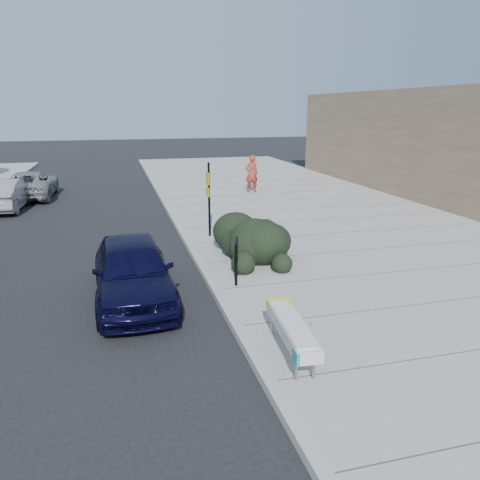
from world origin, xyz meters
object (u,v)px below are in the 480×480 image
(bench, at_px, (292,328))
(suv_silver, at_px, (30,185))
(bike_rack, at_px, (236,256))
(sign_post, at_px, (209,195))
(wagon_silver, at_px, (6,194))
(sedan_navy, at_px, (133,270))
(pedestrian, at_px, (252,174))

(bench, bearing_deg, suv_silver, 115.97)
(bench, xyz_separation_m, bike_rack, (0.00, 3.75, 0.13))
(sign_post, distance_m, wagon_silver, 10.44)
(sign_post, xyz_separation_m, sedan_navy, (-2.67, -4.53, -0.82))
(bike_rack, bearing_deg, pedestrian, 87.65)
(bench, bearing_deg, sedan_navy, 130.49)
(pedestrian, bearing_deg, bike_rack, 65.70)
(pedestrian, bearing_deg, wagon_silver, -2.89)
(bike_rack, relative_size, suv_silver, 0.22)
(sign_post, relative_size, wagon_silver, 0.59)
(bike_rack, height_order, suv_silver, suv_silver)
(wagon_silver, xyz_separation_m, pedestrian, (11.31, 0.66, 0.40))
(bench, relative_size, bike_rack, 2.03)
(suv_silver, xyz_separation_m, pedestrian, (10.72, -2.03, 0.42))
(sedan_navy, bearing_deg, bike_rack, 3.81)
(sign_post, distance_m, sedan_navy, 5.32)
(wagon_silver, height_order, pedestrian, pedestrian)
(wagon_silver, relative_size, suv_silver, 0.87)
(bench, bearing_deg, wagon_silver, 121.07)
(bench, xyz_separation_m, sedan_navy, (-2.49, 3.52, 0.08))
(bike_rack, distance_m, wagon_silver, 13.62)
(suv_silver, bearing_deg, pedestrian, 170.44)
(sign_post, height_order, pedestrian, sign_post)
(bike_rack, distance_m, sign_post, 4.37)
(bench, height_order, pedestrian, pedestrian)
(bike_rack, xyz_separation_m, pedestrian, (3.95, 12.13, 0.30))
(sedan_navy, relative_size, suv_silver, 0.90)
(bike_rack, bearing_deg, bench, -74.33)
(sign_post, relative_size, sedan_navy, 0.57)
(sedan_navy, xyz_separation_m, suv_silver, (-4.28, 14.38, -0.07))
(bench, relative_size, wagon_silver, 0.51)
(wagon_silver, distance_m, pedestrian, 11.34)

